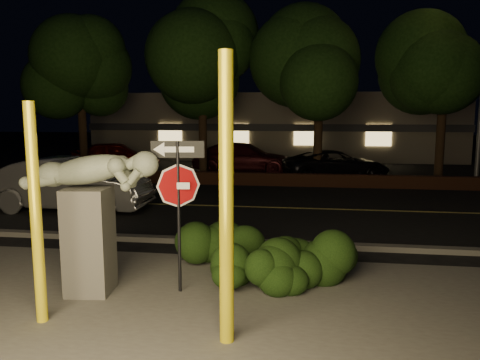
{
  "coord_description": "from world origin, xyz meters",
  "views": [
    {
      "loc": [
        2.04,
        -6.99,
        2.92
      ],
      "look_at": [
        0.77,
        1.89,
        1.6
      ],
      "focal_mm": 35.0,
      "sensor_mm": 36.0,
      "label": 1
    }
  ],
  "objects_px": {
    "parked_car_darkred": "(244,158)",
    "parked_car_dark": "(336,165)",
    "yellow_pole_left": "(36,215)",
    "sculpture": "(90,207)",
    "yellow_pole_right": "(226,202)",
    "silver_sedan": "(70,185)",
    "parked_car_red": "(116,156)",
    "signpost": "(178,186)"
  },
  "relations": [
    {
      "from": "yellow_pole_left",
      "to": "parked_car_darkred",
      "type": "xyz_separation_m",
      "value": [
        0.64,
        16.35,
        -0.81
      ]
    },
    {
      "from": "yellow_pole_right",
      "to": "parked_car_darkred",
      "type": "height_order",
      "value": "yellow_pole_right"
    },
    {
      "from": "signpost",
      "to": "silver_sedan",
      "type": "xyz_separation_m",
      "value": [
        -4.9,
        5.7,
        -0.97
      ]
    },
    {
      "from": "sculpture",
      "to": "parked_car_darkred",
      "type": "height_order",
      "value": "sculpture"
    },
    {
      "from": "silver_sedan",
      "to": "parked_car_dark",
      "type": "height_order",
      "value": "silver_sedan"
    },
    {
      "from": "signpost",
      "to": "yellow_pole_left",
      "type": "bearing_deg",
      "value": -148.44
    },
    {
      "from": "sculpture",
      "to": "parked_car_darkred",
      "type": "xyz_separation_m",
      "value": [
        0.4,
        15.25,
        -0.71
      ]
    },
    {
      "from": "parked_car_darkred",
      "to": "signpost",
      "type": "bearing_deg",
      "value": -173.91
    },
    {
      "from": "signpost",
      "to": "parked_car_dark",
      "type": "height_order",
      "value": "signpost"
    },
    {
      "from": "signpost",
      "to": "parked_car_darkred",
      "type": "bearing_deg",
      "value": 85.62
    },
    {
      "from": "yellow_pole_left",
      "to": "parked_car_red",
      "type": "bearing_deg",
      "value": 109.41
    },
    {
      "from": "yellow_pole_right",
      "to": "parked_car_dark",
      "type": "xyz_separation_m",
      "value": [
        2.23,
        14.84,
        -1.19
      ]
    },
    {
      "from": "signpost",
      "to": "sculpture",
      "type": "relative_size",
      "value": 1.06
    },
    {
      "from": "sculpture",
      "to": "parked_car_dark",
      "type": "height_order",
      "value": "sculpture"
    },
    {
      "from": "parked_car_red",
      "to": "silver_sedan",
      "type": "bearing_deg",
      "value": 175.55
    },
    {
      "from": "parked_car_red",
      "to": "parked_car_darkred",
      "type": "bearing_deg",
      "value": -108.23
    },
    {
      "from": "signpost",
      "to": "silver_sedan",
      "type": "bearing_deg",
      "value": 122.59
    },
    {
      "from": "parked_car_red",
      "to": "yellow_pole_left",
      "type": "bearing_deg",
      "value": -179.86
    },
    {
      "from": "silver_sedan",
      "to": "parked_car_dark",
      "type": "bearing_deg",
      "value": -46.36
    },
    {
      "from": "signpost",
      "to": "parked_car_red",
      "type": "xyz_separation_m",
      "value": [
        -7.34,
        14.9,
        -1.03
      ]
    },
    {
      "from": "parked_car_darkred",
      "to": "sculpture",
      "type": "bearing_deg",
      "value": -179.13
    },
    {
      "from": "yellow_pole_left",
      "to": "parked_car_darkred",
      "type": "distance_m",
      "value": 16.39
    },
    {
      "from": "silver_sedan",
      "to": "parked_car_red",
      "type": "bearing_deg",
      "value": 15.51
    },
    {
      "from": "silver_sedan",
      "to": "parked_car_darkred",
      "type": "xyz_separation_m",
      "value": [
        3.92,
        9.32,
        -0.07
      ]
    },
    {
      "from": "yellow_pole_left",
      "to": "sculpture",
      "type": "xyz_separation_m",
      "value": [
        0.24,
        1.11,
        -0.1
      ]
    },
    {
      "from": "yellow_pole_right",
      "to": "parked_car_darkred",
      "type": "distance_m",
      "value": 16.71
    },
    {
      "from": "yellow_pole_right",
      "to": "sculpture",
      "type": "distance_m",
      "value": 2.77
    },
    {
      "from": "yellow_pole_right",
      "to": "parked_car_darkred",
      "type": "bearing_deg",
      "value": 96.94
    },
    {
      "from": "yellow_pole_left",
      "to": "parked_car_dark",
      "type": "bearing_deg",
      "value": 71.56
    },
    {
      "from": "parked_car_darkred",
      "to": "yellow_pole_right",
      "type": "bearing_deg",
      "value": -170.69
    },
    {
      "from": "signpost",
      "to": "parked_car_dark",
      "type": "xyz_separation_m",
      "value": [
        3.27,
        13.3,
        -1.12
      ]
    },
    {
      "from": "parked_car_red",
      "to": "sculpture",
      "type": "bearing_deg",
      "value": -177.77
    },
    {
      "from": "yellow_pole_right",
      "to": "silver_sedan",
      "type": "bearing_deg",
      "value": 129.38
    },
    {
      "from": "signpost",
      "to": "parked_car_red",
      "type": "height_order",
      "value": "signpost"
    },
    {
      "from": "sculpture",
      "to": "parked_car_darkred",
      "type": "bearing_deg",
      "value": 82.83
    },
    {
      "from": "sculpture",
      "to": "parked_car_dark",
      "type": "distance_m",
      "value": 14.33
    },
    {
      "from": "sculpture",
      "to": "parked_car_darkred",
      "type": "distance_m",
      "value": 15.27
    },
    {
      "from": "signpost",
      "to": "sculpture",
      "type": "bearing_deg",
      "value": -178.6
    },
    {
      "from": "parked_car_red",
      "to": "parked_car_dark",
      "type": "distance_m",
      "value": 10.72
    },
    {
      "from": "sculpture",
      "to": "parked_car_dark",
      "type": "relative_size",
      "value": 0.51
    },
    {
      "from": "parked_car_red",
      "to": "parked_car_darkred",
      "type": "height_order",
      "value": "parked_car_red"
    },
    {
      "from": "parked_car_darkred",
      "to": "parked_car_dark",
      "type": "xyz_separation_m",
      "value": [
        4.25,
        -1.71,
        -0.09
      ]
    }
  ]
}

